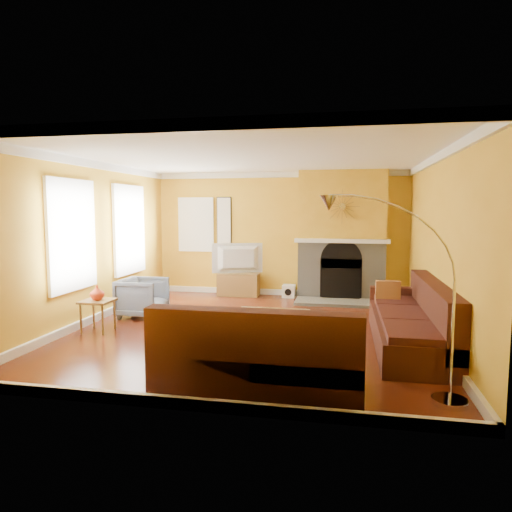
% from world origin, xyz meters
% --- Properties ---
extents(floor, '(5.50, 6.00, 0.02)m').
position_xyz_m(floor, '(0.00, 0.00, -0.01)').
color(floor, maroon).
rests_on(floor, ground).
extents(ceiling, '(5.50, 6.00, 0.02)m').
position_xyz_m(ceiling, '(0.00, 0.00, 2.71)').
color(ceiling, white).
rests_on(ceiling, ground).
extents(wall_back, '(5.50, 0.02, 2.70)m').
position_xyz_m(wall_back, '(0.00, 3.01, 1.35)').
color(wall_back, gold).
rests_on(wall_back, ground).
extents(wall_front, '(5.50, 0.02, 2.70)m').
position_xyz_m(wall_front, '(0.00, -3.01, 1.35)').
color(wall_front, gold).
rests_on(wall_front, ground).
extents(wall_left, '(0.02, 6.00, 2.70)m').
position_xyz_m(wall_left, '(-2.76, 0.00, 1.35)').
color(wall_left, gold).
rests_on(wall_left, ground).
extents(wall_right, '(0.02, 6.00, 2.70)m').
position_xyz_m(wall_right, '(2.76, 0.00, 1.35)').
color(wall_right, gold).
rests_on(wall_right, ground).
extents(baseboard, '(5.50, 6.00, 0.12)m').
position_xyz_m(baseboard, '(0.00, 0.00, 0.06)').
color(baseboard, white).
rests_on(baseboard, floor).
extents(crown_molding, '(5.50, 6.00, 0.12)m').
position_xyz_m(crown_molding, '(0.00, 0.00, 2.64)').
color(crown_molding, white).
rests_on(crown_molding, ceiling).
extents(window_left_near, '(0.06, 1.22, 1.72)m').
position_xyz_m(window_left_near, '(-2.72, 1.30, 1.50)').
color(window_left_near, white).
rests_on(window_left_near, wall_left).
extents(window_left_far, '(0.06, 1.22, 1.72)m').
position_xyz_m(window_left_far, '(-2.72, -0.60, 1.50)').
color(window_left_far, white).
rests_on(window_left_far, wall_left).
extents(window_back, '(0.82, 0.06, 1.22)m').
position_xyz_m(window_back, '(-1.90, 2.96, 1.55)').
color(window_back, white).
rests_on(window_back, wall_back).
extents(wall_art, '(0.34, 0.04, 1.14)m').
position_xyz_m(wall_art, '(-1.25, 2.97, 1.60)').
color(wall_art, white).
rests_on(wall_art, wall_back).
extents(fireplace, '(1.80, 0.40, 2.70)m').
position_xyz_m(fireplace, '(1.35, 2.80, 1.35)').
color(fireplace, gray).
rests_on(fireplace, floor).
extents(mantel, '(1.92, 0.22, 0.08)m').
position_xyz_m(mantel, '(1.35, 2.56, 1.25)').
color(mantel, white).
rests_on(mantel, fireplace).
extents(hearth, '(1.80, 0.70, 0.06)m').
position_xyz_m(hearth, '(1.35, 2.25, 0.03)').
color(hearth, gray).
rests_on(hearth, floor).
extents(sunburst, '(0.70, 0.04, 0.70)m').
position_xyz_m(sunburst, '(1.35, 2.57, 1.95)').
color(sunburst, olive).
rests_on(sunburst, fireplace).
extents(rug, '(2.40, 1.80, 0.02)m').
position_xyz_m(rug, '(0.05, -0.16, 0.01)').
color(rug, beige).
rests_on(rug, floor).
extents(sectional_sofa, '(3.32, 3.65, 0.90)m').
position_xyz_m(sectional_sofa, '(1.09, -0.88, 0.45)').
color(sectional_sofa, '#441E16').
rests_on(sectional_sofa, floor).
extents(coffee_table, '(1.06, 1.06, 0.42)m').
position_xyz_m(coffee_table, '(0.40, -0.73, 0.21)').
color(coffee_table, white).
rests_on(coffee_table, floor).
extents(media_console, '(0.90, 0.40, 0.49)m').
position_xyz_m(media_console, '(-0.86, 2.73, 0.25)').
color(media_console, olive).
rests_on(media_console, floor).
extents(tv, '(1.12, 0.53, 0.66)m').
position_xyz_m(tv, '(-0.86, 2.73, 0.82)').
color(tv, black).
rests_on(tv, media_console).
extents(subwoofer, '(0.27, 0.27, 0.27)m').
position_xyz_m(subwoofer, '(0.25, 2.75, 0.13)').
color(subwoofer, white).
rests_on(subwoofer, floor).
extents(armchair, '(0.76, 0.74, 0.69)m').
position_xyz_m(armchair, '(-2.08, 0.48, 0.34)').
color(armchair, slate).
rests_on(armchair, floor).
extents(side_table, '(0.45, 0.45, 0.50)m').
position_xyz_m(side_table, '(-2.32, -0.59, 0.25)').
color(side_table, olive).
rests_on(side_table, floor).
extents(vase, '(0.22, 0.22, 0.23)m').
position_xyz_m(vase, '(-2.32, -0.59, 0.61)').
color(vase, red).
rests_on(vase, side_table).
extents(book, '(0.28, 0.33, 0.03)m').
position_xyz_m(book, '(0.24, -0.62, 0.43)').
color(book, white).
rests_on(book, coffee_table).
extents(arc_lamp, '(1.30, 0.36, 2.03)m').
position_xyz_m(arc_lamp, '(1.90, -2.37, 1.01)').
color(arc_lamp, silver).
rests_on(arc_lamp, floor).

